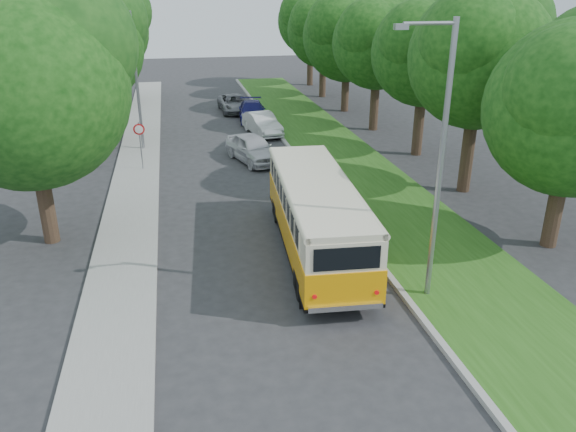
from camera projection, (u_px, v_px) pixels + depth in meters
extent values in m
plane|color=#2B2B2E|center=(272.00, 272.00, 18.42)|extent=(120.00, 120.00, 0.00)
cube|color=gray|center=(335.00, 207.00, 23.59)|extent=(0.20, 70.00, 0.15)
cube|color=#255215|center=(388.00, 203.00, 24.03)|extent=(4.50, 70.00, 0.13)
cube|color=gray|center=(130.00, 223.00, 22.03)|extent=(2.20, 70.00, 0.12)
cylinder|color=#332319|center=(556.00, 202.00, 19.68)|extent=(0.56, 0.56, 3.35)
sphere|color=#0F3C0D|center=(574.00, 109.00, 18.43)|extent=(5.85, 5.85, 5.85)
sphere|color=#0F3C0D|center=(570.00, 91.00, 17.32)|extent=(4.09, 4.09, 4.09)
cylinder|color=#332319|center=(468.00, 145.00, 24.90)|extent=(0.56, 0.56, 4.26)
sphere|color=#0F3C0D|center=(479.00, 58.00, 23.46)|extent=(5.98, 5.98, 5.98)
sphere|color=#0F3C0D|center=(499.00, 26.00, 23.74)|extent=(4.49, 4.49, 4.49)
sphere|color=#0F3C0D|center=(471.00, 41.00, 22.33)|extent=(4.19, 4.19, 4.19)
cylinder|color=#332319|center=(419.00, 119.00, 30.45)|extent=(0.56, 0.56, 3.95)
sphere|color=#0F3C0D|center=(425.00, 52.00, 29.11)|extent=(5.61, 5.61, 5.61)
sphere|color=#0F3C0D|center=(440.00, 29.00, 29.37)|extent=(4.21, 4.21, 4.21)
sphere|color=#0F3C0D|center=(417.00, 40.00, 28.05)|extent=(3.92, 3.92, 3.92)
cylinder|color=#332319|center=(375.00, 100.00, 35.83)|extent=(0.56, 0.56, 3.86)
sphere|color=#0F3C0D|center=(378.00, 43.00, 34.50)|extent=(5.64, 5.64, 5.64)
sphere|color=#0F3C0D|center=(391.00, 23.00, 34.77)|extent=(4.23, 4.23, 4.23)
sphere|color=#0F3C0D|center=(369.00, 32.00, 33.44)|extent=(3.95, 3.95, 3.95)
cylinder|color=#332319|center=(345.00, 87.00, 41.30)|extent=(0.56, 0.56, 3.58)
sphere|color=#0F3C0D|center=(347.00, 37.00, 39.95)|extent=(6.36, 6.36, 6.36)
sphere|color=#0F3C0D|center=(360.00, 17.00, 40.25)|extent=(4.77, 4.77, 4.77)
sphere|color=#0F3C0D|center=(338.00, 26.00, 38.75)|extent=(4.45, 4.45, 4.45)
cylinder|color=#332319|center=(323.00, 74.00, 46.69)|extent=(0.56, 0.56, 3.68)
sphere|color=#0F3C0D|center=(324.00, 31.00, 45.36)|extent=(5.91, 5.91, 5.91)
sphere|color=#0F3C0D|center=(334.00, 15.00, 45.64)|extent=(4.43, 4.43, 4.43)
sphere|color=#0F3C0D|center=(315.00, 22.00, 44.25)|extent=(4.14, 4.14, 4.14)
cylinder|color=#332319|center=(310.00, 63.00, 52.12)|extent=(0.56, 0.56, 4.05)
sphere|color=#0F3C0D|center=(311.00, 21.00, 50.72)|extent=(5.97, 5.97, 5.97)
sphere|color=#0F3C0D|center=(320.00, 7.00, 51.00)|extent=(4.48, 4.48, 4.48)
sphere|color=#0F3C0D|center=(303.00, 13.00, 49.60)|extent=(4.18, 4.18, 4.18)
cylinder|color=#332319|center=(44.00, 194.00, 19.94)|extent=(0.56, 0.56, 3.68)
sphere|color=#0F3C0D|center=(26.00, 89.00, 18.53)|extent=(6.80, 6.80, 6.80)
sphere|color=#0F3C0D|center=(61.00, 43.00, 18.85)|extent=(5.10, 5.10, 5.10)
cylinder|color=#332319|center=(91.00, 113.00, 32.62)|extent=(0.56, 0.56, 3.68)
sphere|color=#0F3C0D|center=(82.00, 47.00, 31.20)|extent=(6.80, 6.80, 6.80)
sphere|color=#0F3C0D|center=(102.00, 20.00, 31.52)|extent=(5.10, 5.10, 5.10)
sphere|color=#0F3C0D|center=(57.00, 32.00, 29.92)|extent=(4.76, 4.76, 4.76)
cylinder|color=#332319|center=(109.00, 81.00, 43.48)|extent=(0.56, 0.56, 3.68)
sphere|color=#0F3C0D|center=(103.00, 31.00, 42.07)|extent=(6.80, 6.80, 6.80)
sphere|color=#0F3C0D|center=(118.00, 11.00, 42.39)|extent=(5.10, 5.10, 5.10)
sphere|color=#0F3C0D|center=(85.00, 20.00, 40.79)|extent=(4.76, 4.76, 4.76)
cylinder|color=gray|center=(440.00, 170.00, 15.43)|extent=(0.16, 0.16, 8.00)
cylinder|color=gray|center=(430.00, 23.00, 13.84)|extent=(1.40, 0.10, 0.10)
cube|color=gray|center=(401.00, 27.00, 13.72)|extent=(0.35, 0.16, 0.14)
cylinder|color=gray|center=(137.00, 83.00, 30.62)|extent=(0.16, 0.16, 7.50)
cylinder|color=gray|center=(116.00, 14.00, 29.12)|extent=(1.40, 0.10, 0.10)
cube|color=gray|center=(101.00, 15.00, 29.00)|extent=(0.35, 0.16, 0.14)
cylinder|color=gray|center=(141.00, 147.00, 27.97)|extent=(0.06, 0.06, 2.50)
cone|color=red|center=(139.00, 129.00, 27.59)|extent=(0.56, 0.02, 0.56)
cone|color=white|center=(139.00, 129.00, 27.57)|extent=(0.40, 0.02, 0.40)
imported|color=silver|center=(253.00, 148.00, 29.68)|extent=(2.87, 4.58, 1.45)
imported|color=silver|center=(262.00, 124.00, 35.16)|extent=(2.14, 4.27, 1.34)
imported|color=#131455|center=(252.00, 111.00, 38.84)|extent=(2.20, 4.57, 1.28)
imported|color=slate|center=(234.00, 104.00, 41.45)|extent=(2.24, 4.52, 1.23)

